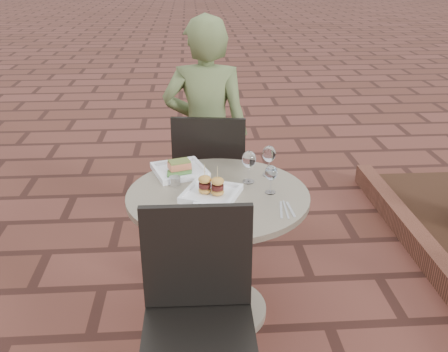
{
  "coord_description": "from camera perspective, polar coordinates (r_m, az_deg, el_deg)",
  "views": [
    {
      "loc": [
        0.13,
        -2.04,
        1.81
      ],
      "look_at": [
        0.29,
        0.15,
        0.82
      ],
      "focal_mm": 40.0,
      "sensor_mm": 36.0,
      "label": 1
    }
  ],
  "objects": [
    {
      "name": "ground",
      "position": [
        2.73,
        -6.06,
        -17.46
      ],
      "size": [
        60.0,
        60.0,
        0.0
      ],
      "primitive_type": "plane",
      "color": "#572B22",
      "rests_on": "ground"
    },
    {
      "name": "cafe_table",
      "position": [
        2.57,
        -0.67,
        -6.88
      ],
      "size": [
        0.9,
        0.9,
        0.73
      ],
      "color": "gray",
      "rests_on": "ground"
    },
    {
      "name": "chair_far",
      "position": [
        3.16,
        -1.57,
        0.62
      ],
      "size": [
        0.49,
        0.49,
        0.93
      ],
      "rotation": [
        0.0,
        0.0,
        3.01
      ],
      "color": "black",
      "rests_on": "ground"
    },
    {
      "name": "chair_near",
      "position": [
        2.02,
        -2.98,
        -14.43
      ],
      "size": [
        0.45,
        0.45,
        0.93
      ],
      "rotation": [
        0.0,
        0.0,
        -0.01
      ],
      "color": "black",
      "rests_on": "ground"
    },
    {
      "name": "diner",
      "position": [
        3.2,
        -2.03,
        4.74
      ],
      "size": [
        0.58,
        0.42,
        1.49
      ],
      "primitive_type": "imported",
      "rotation": [
        0.0,
        0.0,
        3.03
      ],
      "color": "#556236",
      "rests_on": "ground"
    },
    {
      "name": "plate_salmon",
      "position": [
        2.68,
        -5.1,
        0.76
      ],
      "size": [
        0.33,
        0.33,
        0.07
      ],
      "rotation": [
        0.0,
        0.0,
        0.32
      ],
      "color": "white",
      "rests_on": "cafe_table"
    },
    {
      "name": "plate_sliders",
      "position": [
        2.41,
        -1.47,
        -1.67
      ],
      "size": [
        0.33,
        0.33,
        0.16
      ],
      "rotation": [
        0.0,
        0.0,
        -0.4
      ],
      "color": "white",
      "rests_on": "cafe_table"
    },
    {
      "name": "plate_tuna",
      "position": [
        2.21,
        -1.03,
        -4.62
      ],
      "size": [
        0.25,
        0.25,
        0.03
      ],
      "rotation": [
        0.0,
        0.0,
        -0.13
      ],
      "color": "white",
      "rests_on": "cafe_table"
    },
    {
      "name": "wine_glass_right",
      "position": [
        2.42,
        5.41,
        0.28
      ],
      "size": [
        0.06,
        0.06,
        0.14
      ],
      "color": "white",
      "rests_on": "cafe_table"
    },
    {
      "name": "wine_glass_mid",
      "position": [
        2.52,
        2.87,
        1.81
      ],
      "size": [
        0.07,
        0.07,
        0.17
      ],
      "color": "white",
      "rests_on": "cafe_table"
    },
    {
      "name": "wine_glass_far",
      "position": [
        2.61,
        5.17,
        2.45
      ],
      "size": [
        0.07,
        0.07,
        0.17
      ],
      "color": "white",
      "rests_on": "cafe_table"
    },
    {
      "name": "steel_ramekin",
      "position": [
        2.54,
        -5.63,
        -0.55
      ],
      "size": [
        0.07,
        0.07,
        0.04
      ],
      "primitive_type": "cylinder",
      "rotation": [
        0.0,
        0.0,
        -0.16
      ],
      "color": "silver",
      "rests_on": "cafe_table"
    },
    {
      "name": "cutlery_set",
      "position": [
        2.31,
        7.09,
        -3.84
      ],
      "size": [
        0.08,
        0.18,
        0.0
      ],
      "primitive_type": null,
      "rotation": [
        0.0,
        0.0,
        -0.01
      ],
      "color": "silver",
      "rests_on": "cafe_table"
    },
    {
      "name": "planter_curb",
      "position": [
        3.26,
        23.91,
        -10.31
      ],
      "size": [
        0.12,
        3.0,
        0.15
      ],
      "primitive_type": "cube",
      "color": "brown",
      "rests_on": "ground"
    }
  ]
}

